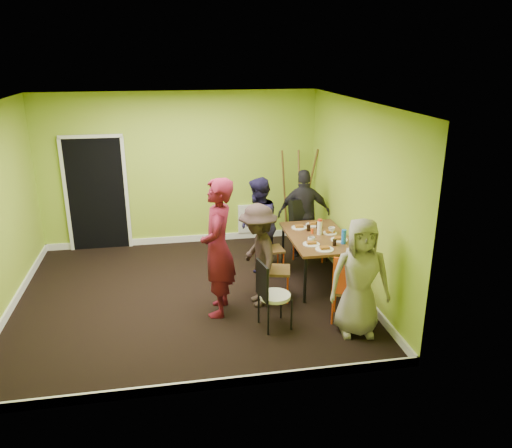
{
  "coord_description": "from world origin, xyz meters",
  "views": [
    {
      "loc": [
        -0.21,
        -6.74,
        3.44
      ],
      "look_at": [
        1.0,
        0.0,
        1.06
      ],
      "focal_mm": 35.0,
      "sensor_mm": 36.0,
      "label": 1
    }
  ],
  "objects_px": {
    "chair_back_end": "(303,217)",
    "easel": "(297,195)",
    "chair_bentwood": "(270,292)",
    "person_back_end": "(304,214)",
    "dining_table": "(318,239)",
    "blue_bottle": "(344,237)",
    "thermos": "(320,228)",
    "person_left_near": "(258,255)",
    "chair_front_end": "(348,285)",
    "person_standing": "(218,248)",
    "chair_left_far": "(267,245)",
    "person_front_end": "(360,277)",
    "orange_bottle": "(312,231)",
    "person_left_far": "(258,225)",
    "chair_left_near": "(271,264)"
  },
  "relations": [
    {
      "from": "person_left_far",
      "to": "person_standing",
      "type": "bearing_deg",
      "value": -12.63
    },
    {
      "from": "chair_left_near",
      "to": "blue_bottle",
      "type": "height_order",
      "value": "blue_bottle"
    },
    {
      "from": "chair_front_end",
      "to": "person_standing",
      "type": "xyz_separation_m",
      "value": [
        -1.63,
        0.6,
        0.41
      ]
    },
    {
      "from": "blue_bottle",
      "to": "person_left_far",
      "type": "bearing_deg",
      "value": 137.85
    },
    {
      "from": "easel",
      "to": "orange_bottle",
      "type": "distance_m",
      "value": 1.75
    },
    {
      "from": "chair_back_end",
      "to": "chair_bentwood",
      "type": "xyz_separation_m",
      "value": [
        -1.02,
        -2.19,
        -0.24
      ]
    },
    {
      "from": "thermos",
      "to": "person_left_far",
      "type": "height_order",
      "value": "person_left_far"
    },
    {
      "from": "chair_bentwood",
      "to": "chair_front_end",
      "type": "bearing_deg",
      "value": 75.2
    },
    {
      "from": "easel",
      "to": "person_back_end",
      "type": "xyz_separation_m",
      "value": [
        -0.09,
        -0.81,
        -0.1
      ]
    },
    {
      "from": "thermos",
      "to": "blue_bottle",
      "type": "xyz_separation_m",
      "value": [
        0.23,
        -0.44,
        -0.0
      ]
    },
    {
      "from": "chair_left_far",
      "to": "person_standing",
      "type": "distance_m",
      "value": 1.53
    },
    {
      "from": "person_standing",
      "to": "person_back_end",
      "type": "height_order",
      "value": "person_standing"
    },
    {
      "from": "orange_bottle",
      "to": "person_left_far",
      "type": "relative_size",
      "value": 0.05
    },
    {
      "from": "person_standing",
      "to": "chair_back_end",
      "type": "bearing_deg",
      "value": 146.83
    },
    {
      "from": "chair_left_near",
      "to": "person_back_end",
      "type": "distance_m",
      "value": 1.76
    },
    {
      "from": "chair_bentwood",
      "to": "orange_bottle",
      "type": "relative_size",
      "value": 11.92
    },
    {
      "from": "person_standing",
      "to": "easel",
      "type": "bearing_deg",
      "value": 157.05
    },
    {
      "from": "chair_front_end",
      "to": "chair_bentwood",
      "type": "distance_m",
      "value": 1.02
    },
    {
      "from": "dining_table",
      "to": "person_back_end",
      "type": "bearing_deg",
      "value": 86.93
    },
    {
      "from": "easel",
      "to": "person_left_near",
      "type": "xyz_separation_m",
      "value": [
        -1.2,
        -2.43,
        -0.13
      ]
    },
    {
      "from": "chair_bentwood",
      "to": "person_back_end",
      "type": "height_order",
      "value": "person_back_end"
    },
    {
      "from": "dining_table",
      "to": "chair_left_far",
      "type": "bearing_deg",
      "value": 150.08
    },
    {
      "from": "chair_back_end",
      "to": "person_left_near",
      "type": "bearing_deg",
      "value": 35.31
    },
    {
      "from": "chair_left_near",
      "to": "blue_bottle",
      "type": "distance_m",
      "value": 1.16
    },
    {
      "from": "dining_table",
      "to": "chair_front_end",
      "type": "xyz_separation_m",
      "value": [
        0.0,
        -1.32,
        -0.15
      ]
    },
    {
      "from": "thermos",
      "to": "orange_bottle",
      "type": "xyz_separation_m",
      "value": [
        -0.1,
        0.06,
        -0.07
      ]
    },
    {
      "from": "blue_bottle",
      "to": "orange_bottle",
      "type": "relative_size",
      "value": 2.77
    },
    {
      "from": "thermos",
      "to": "blue_bottle",
      "type": "relative_size",
      "value": 1.01
    },
    {
      "from": "chair_back_end",
      "to": "dining_table",
      "type": "bearing_deg",
      "value": 69.91
    },
    {
      "from": "chair_left_far",
      "to": "person_back_end",
      "type": "xyz_separation_m",
      "value": [
        0.77,
        0.63,
        0.29
      ]
    },
    {
      "from": "person_left_far",
      "to": "chair_back_end",
      "type": "bearing_deg",
      "value": 128.25
    },
    {
      "from": "blue_bottle",
      "to": "person_left_far",
      "type": "relative_size",
      "value": 0.14
    },
    {
      "from": "dining_table",
      "to": "person_front_end",
      "type": "height_order",
      "value": "person_front_end"
    },
    {
      "from": "chair_front_end",
      "to": "chair_bentwood",
      "type": "relative_size",
      "value": 1.04
    },
    {
      "from": "person_front_end",
      "to": "chair_left_near",
      "type": "bearing_deg",
      "value": 137.16
    },
    {
      "from": "chair_left_far",
      "to": "person_front_end",
      "type": "distance_m",
      "value": 2.15
    },
    {
      "from": "chair_left_far",
      "to": "easel",
      "type": "distance_m",
      "value": 1.72
    },
    {
      "from": "chair_front_end",
      "to": "person_standing",
      "type": "height_order",
      "value": "person_standing"
    },
    {
      "from": "chair_back_end",
      "to": "chair_front_end",
      "type": "relative_size",
      "value": 1.1
    },
    {
      "from": "easel",
      "to": "person_front_end",
      "type": "bearing_deg",
      "value": -91.49
    },
    {
      "from": "person_standing",
      "to": "chair_left_far",
      "type": "bearing_deg",
      "value": 152.84
    },
    {
      "from": "thermos",
      "to": "person_left_near",
      "type": "distance_m",
      "value": 1.27
    },
    {
      "from": "dining_table",
      "to": "blue_bottle",
      "type": "xyz_separation_m",
      "value": [
        0.27,
        -0.37,
        0.16
      ]
    },
    {
      "from": "person_left_near",
      "to": "person_back_end",
      "type": "relative_size",
      "value": 0.96
    },
    {
      "from": "orange_bottle",
      "to": "person_standing",
      "type": "height_order",
      "value": "person_standing"
    },
    {
      "from": "chair_back_end",
      "to": "easel",
      "type": "relative_size",
      "value": 0.6
    },
    {
      "from": "chair_front_end",
      "to": "chair_bentwood",
      "type": "height_order",
      "value": "chair_front_end"
    },
    {
      "from": "chair_left_near",
      "to": "chair_front_end",
      "type": "height_order",
      "value": "chair_front_end"
    },
    {
      "from": "thermos",
      "to": "blue_bottle",
      "type": "distance_m",
      "value": 0.5
    },
    {
      "from": "thermos",
      "to": "person_standing",
      "type": "distance_m",
      "value": 1.84
    }
  ]
}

